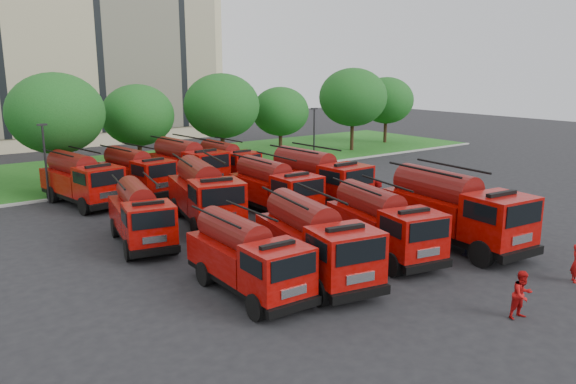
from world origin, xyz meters
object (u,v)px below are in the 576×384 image
fire_truck_3 (454,209)px  fire_truck_4 (140,215)px  fire_truck_1 (314,240)px  firefighter_2 (435,254)px  fire_truck_5 (204,193)px  fire_truck_6 (274,187)px  firefighter_4 (209,256)px  fire_truck_11 (227,162)px  firefighter_1 (520,318)px  fire_truck_9 (136,172)px  firefighter_0 (574,282)px  fire_truck_7 (317,178)px  fire_truck_2 (382,223)px  fire_truck_8 (81,179)px  fire_truck_0 (247,257)px  firefighter_5 (377,209)px  fire_truck_10 (187,164)px  firefighter_3 (464,255)px

fire_truck_3 → fire_truck_4: fire_truck_3 is taller
fire_truck_1 → firefighter_2: fire_truck_1 is taller
fire_truck_5 → fire_truck_6: size_ratio=1.12×
fire_truck_3 → firefighter_4: fire_truck_3 is taller
firefighter_2 → fire_truck_11: bearing=-8.3°
firefighter_1 → fire_truck_5: bearing=111.6°
firefighter_1 → firefighter_2: bearing=75.5°
fire_truck_9 → firefighter_0: (8.17, -25.99, -1.56)m
fire_truck_7 → firefighter_1: bearing=-107.9°
fire_truck_2 → fire_truck_8: size_ratio=0.97×
fire_truck_1 → fire_truck_2: bearing=15.0°
fire_truck_9 → fire_truck_4: bearing=-119.2°
fire_truck_0 → fire_truck_5: 10.32m
fire_truck_5 → fire_truck_9: fire_truck_5 is taller
firefighter_2 → firefighter_5: (3.92, 7.60, 0.00)m
fire_truck_3 → fire_truck_11: size_ratio=1.25×
fire_truck_4 → firefighter_0: 19.77m
fire_truck_3 → fire_truck_10: 20.57m
fire_truck_11 → firefighter_4: size_ratio=3.83×
fire_truck_0 → firefighter_3: fire_truck_0 is taller
fire_truck_1 → fire_truck_4: bearing=125.2°
firefighter_4 → firefighter_5: size_ratio=0.92×
fire_truck_4 → firefighter_1: 17.68m
fire_truck_6 → fire_truck_10: bearing=95.4°
fire_truck_5 → fire_truck_10: size_ratio=1.03×
fire_truck_5 → firefighter_2: fire_truck_5 is taller
fire_truck_4 → fire_truck_1: bearing=-54.2°
fire_truck_6 → firefighter_4: size_ratio=4.15×
fire_truck_3 → firefighter_4: 12.03m
fire_truck_10 → fire_truck_11: size_ratio=1.17×
firefighter_3 → firefighter_1: bearing=18.8°
fire_truck_7 → fire_truck_9: size_ratio=1.09×
fire_truck_11 → firefighter_3: fire_truck_11 is taller
fire_truck_0 → fire_truck_11: fire_truck_11 is taller
firefighter_0 → firefighter_1: 4.93m
fire_truck_8 → fire_truck_10: fire_truck_10 is taller
fire_truck_3 → firefighter_0: (0.02, -6.05, -1.81)m
fire_truck_5 → fire_truck_10: bearing=81.9°
fire_truck_6 → fire_truck_8: 12.44m
fire_truck_1 → fire_truck_2: fire_truck_1 is taller
fire_truck_0 → firefighter_1: (6.44, -7.69, -1.46)m
firefighter_0 → firefighter_5: bearing=38.9°
fire_truck_3 → firefighter_3: bearing=-116.6°
fire_truck_5 → firefighter_3: bearing=-46.5°
firefighter_1 → firefighter_3: 6.69m
fire_truck_3 → fire_truck_7: size_ratio=1.06×
fire_truck_8 → firefighter_5: 18.67m
firefighter_4 → fire_truck_2: bearing=-177.1°
fire_truck_6 → firefighter_1: 16.91m
fire_truck_3 → fire_truck_7: 10.22m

